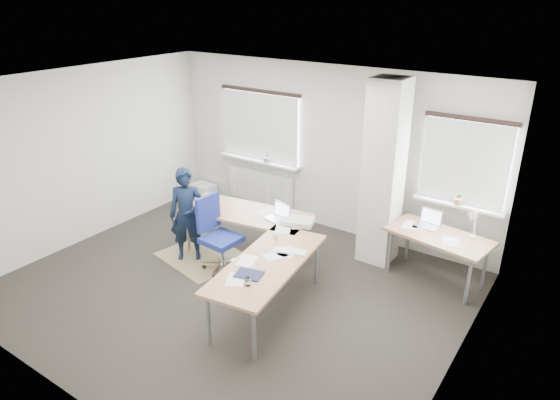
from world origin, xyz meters
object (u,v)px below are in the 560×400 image
Objects in this scene: task_chair at (220,250)px; person at (187,215)px; desk_main at (259,237)px; desk_side at (439,238)px.

person reaches higher than task_chair.
desk_side is (2.08, 1.42, -0.01)m from desk_main.
desk_side is at bearing 26.45° from desk_main.
person is (-1.28, -0.08, 0.04)m from desk_main.
desk_side reaches higher than desk_main.
desk_side is 3.68m from person.
person is (-3.36, -1.50, 0.05)m from desk_side.
desk_side is 1.02× the size of person.
desk_main is 0.78m from task_chair.
task_chair reaches higher than desk_main.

